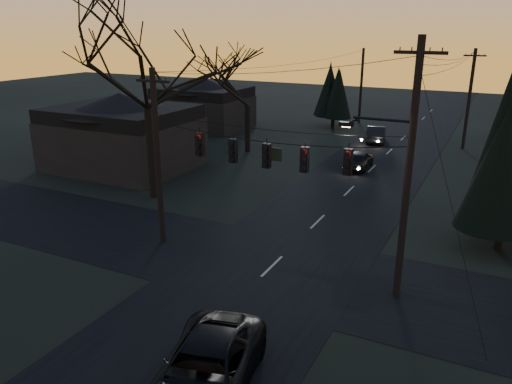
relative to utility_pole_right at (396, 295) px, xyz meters
The scene contains 16 objects.
main_road 11.41m from the utility_pole_right, 118.81° to the left, with size 8.00×120.00×0.02m, color black.
cross_road 5.50m from the utility_pole_right, behind, with size 60.00×7.00×0.02m, color black.
utility_pole_right is the anchor object (origin of this frame).
utility_pole_left 11.50m from the utility_pole_right, behind, with size 1.80×0.30×8.50m, color black, non-canonical shape.
utility_pole_far_r 28.00m from the utility_pole_right, 90.00° to the left, with size 1.80×0.30×8.50m, color black, non-canonical shape.
utility_pole_far_l 37.79m from the utility_pole_right, 107.72° to the left, with size 0.30×0.30×8.00m, color black, non-canonical shape.
span_signal_assembly 7.73m from the utility_pole_right, behind, with size 11.50×0.44×1.67m.
bare_tree_left 18.76m from the utility_pole_right, 161.80° to the left, with size 9.98×9.98×11.24m.
evergreen_right 8.77m from the utility_pole_right, 62.43° to the left, with size 4.22×4.22×7.83m.
bare_tree_dist 25.40m from the utility_pole_right, 131.43° to the left, with size 7.74×7.74×7.92m.
evergreen_dist 34.80m from the utility_pole_right, 112.46° to the left, with size 3.32×3.32×6.34m.
house_left_near 24.78m from the utility_pole_right, 156.04° to the left, with size 10.00×8.00×5.60m.
house_left_far 36.51m from the utility_pole_right, 134.44° to the left, with size 9.00×7.00×5.20m.
suv_near 9.16m from the utility_pole_right, 114.70° to the right, with size 2.62×5.68×1.58m, color black.
sedan_oncoming_a 18.79m from the utility_pole_right, 110.09° to the left, with size 1.62×4.02×1.37m, color black.
sedan_oncoming_b 28.23m from the utility_pole_right, 105.38° to the left, with size 1.57×4.51×1.49m, color black.
Camera 1 is at (8.37, -8.35, 10.29)m, focal length 35.00 mm.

